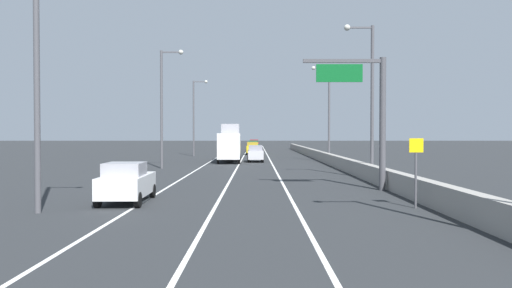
{
  "coord_description": "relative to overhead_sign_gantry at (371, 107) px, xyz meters",
  "views": [
    {
      "loc": [
        -0.22,
        -3.98,
        3.19
      ],
      "look_at": [
        -0.32,
        41.29,
        2.24
      ],
      "focal_mm": 33.64,
      "sensor_mm": 36.0,
      "label": 1
    }
  ],
  "objects": [
    {
      "name": "lamp_post_left_far",
      "position": [
        -15.15,
        41.97,
        1.49
      ],
      "size": [
        2.14,
        0.44,
        10.92
      ],
      "color": "#4C4C51",
      "rests_on": "ground_plane"
    },
    {
      "name": "car_silver_3",
      "position": [
        -6.48,
        27.65,
        -3.78
      ],
      "size": [
        1.88,
        4.05,
        1.9
      ],
      "color": "#B7B7BC",
      "rests_on": "ground_plane"
    },
    {
      "name": "lane_stripe_left",
      "position": [
        -11.69,
        31.97,
        -4.73
      ],
      "size": [
        0.16,
        130.0,
        0.0
      ],
      "primitive_type": "cube",
      "color": "silver",
      "rests_on": "ground_plane"
    },
    {
      "name": "lamp_post_right_third",
      "position": [
        1.7,
        27.68,
        1.49
      ],
      "size": [
        2.14,
        0.44,
        10.92
      ],
      "color": "#4C4C51",
      "rests_on": "ground_plane"
    },
    {
      "name": "car_green_4",
      "position": [
        -6.86,
        56.89,
        -3.7
      ],
      "size": [
        1.99,
        4.51,
        2.06
      ],
      "color": "#196033",
      "rests_on": "ground_plane"
    },
    {
      "name": "speed_advisory_sign",
      "position": [
        0.44,
        -6.55,
        -2.96
      ],
      "size": [
        0.6,
        0.11,
        3.0
      ],
      "color": "#4C4C51",
      "rests_on": "ground_plane"
    },
    {
      "name": "overhead_sign_gantry",
      "position": [
        0.0,
        0.0,
        0.0
      ],
      "size": [
        4.68,
        0.36,
        7.5
      ],
      "color": "#47474C",
      "rests_on": "ground_plane"
    },
    {
      "name": "car_red_0",
      "position": [
        -6.81,
        66.87,
        -3.68
      ],
      "size": [
        1.95,
        4.34,
        2.11
      ],
      "color": "red",
      "rests_on": "ground_plane"
    },
    {
      "name": "lane_stripe_right",
      "position": [
        -4.69,
        31.97,
        -4.73
      ],
      "size": [
        0.16,
        130.0,
        0.0
      ],
      "primitive_type": "cube",
      "color": "silver",
      "rests_on": "ground_plane"
    },
    {
      "name": "lamp_post_right_second",
      "position": [
        1.59,
        6.95,
        1.49
      ],
      "size": [
        2.14,
        0.44,
        10.92
      ],
      "color": "#4C4C51",
      "rests_on": "ground_plane"
    },
    {
      "name": "car_white_1",
      "position": [
        -12.41,
        -4.86,
        -3.79
      ],
      "size": [
        2.05,
        4.25,
        1.88
      ],
      "color": "white",
      "rests_on": "ground_plane"
    },
    {
      "name": "jersey_barrier_right",
      "position": [
        1.34,
        16.97,
        -4.18
      ],
      "size": [
        0.6,
        120.0,
        1.1
      ],
      "primitive_type": "cube",
      "color": "gray",
      "rests_on": "ground_plane"
    },
    {
      "name": "ground_plane",
      "position": [
        -6.19,
        40.97,
        -4.73
      ],
      "size": [
        320.0,
        320.0,
        0.0
      ],
      "primitive_type": "plane",
      "color": "#26282B"
    },
    {
      "name": "lamp_post_left_near",
      "position": [
        -14.96,
        -7.78,
        1.49
      ],
      "size": [
        2.14,
        0.44,
        10.92
      ],
      "color": "#4C4C51",
      "rests_on": "ground_plane"
    },
    {
      "name": "car_yellow_2",
      "position": [
        -6.96,
        47.01,
        -3.75
      ],
      "size": [
        2.05,
        4.34,
        1.96
      ],
      "color": "gold",
      "rests_on": "ground_plane"
    },
    {
      "name": "box_truck",
      "position": [
        -9.4,
        27.92,
        -2.72
      ],
      "size": [
        2.68,
        9.74,
        4.37
      ],
      "color": "silver",
      "rests_on": "ground_plane"
    },
    {
      "name": "lamp_post_left_mid",
      "position": [
        -14.86,
        17.1,
        1.49
      ],
      "size": [
        2.14,
        0.44,
        10.92
      ],
      "color": "#4C4C51",
      "rests_on": "ground_plane"
    },
    {
      "name": "lane_stripe_center",
      "position": [
        -8.19,
        31.97,
        -4.73
      ],
      "size": [
        0.16,
        130.0,
        0.0
      ],
      "primitive_type": "cube",
      "color": "silver",
      "rests_on": "ground_plane"
    }
  ]
}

